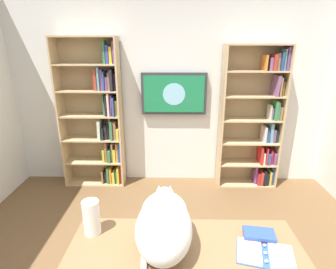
% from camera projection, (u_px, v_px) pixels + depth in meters
% --- Properties ---
extents(wall_back, '(4.52, 0.06, 2.70)m').
position_uv_depth(wall_back, '(171.00, 90.00, 3.75)').
color(wall_back, silver).
rests_on(wall_back, ground).
extents(bookshelf_left, '(0.82, 0.28, 1.96)m').
position_uv_depth(bookshelf_left, '(257.00, 121.00, 3.69)').
color(bookshelf_left, tan).
rests_on(bookshelf_left, ground).
extents(bookshelf_right, '(0.84, 0.28, 2.06)m').
position_uv_depth(bookshelf_right, '(99.00, 119.00, 3.72)').
color(bookshelf_right, tan).
rests_on(bookshelf_right, ground).
extents(wall_mounted_tv, '(0.89, 0.07, 0.57)m').
position_uv_depth(wall_mounted_tv, '(174.00, 94.00, 3.68)').
color(wall_mounted_tv, '#333338').
extents(cat, '(0.34, 0.66, 0.34)m').
position_uv_depth(cat, '(164.00, 223.00, 1.62)').
color(cat, white).
rests_on(cat, desk).
extents(open_binder, '(0.37, 0.29, 0.02)m').
position_uv_depth(open_binder, '(265.00, 254.00, 1.59)').
color(open_binder, '#335999').
rests_on(open_binder, desk).
extents(paper_towel_roll, '(0.11, 0.11, 0.24)m').
position_uv_depth(paper_towel_roll, '(92.00, 217.00, 1.75)').
color(paper_towel_roll, white).
rests_on(paper_towel_roll, desk).
extents(desk_book_stack, '(0.21, 0.15, 0.05)m').
position_uv_depth(desk_book_stack, '(259.00, 235.00, 1.73)').
color(desk_book_stack, '#7A4C84').
rests_on(desk_book_stack, desk).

